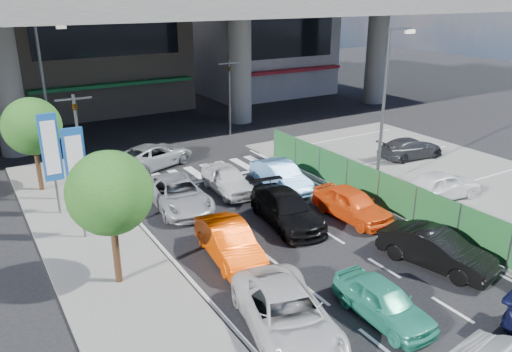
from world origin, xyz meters
TOP-DOWN VIEW (x-y plane):
  - ground at (0.00, 0.00)m, footprint 120.00×120.00m
  - parking_lot at (11.00, 2.00)m, footprint 12.00×28.00m
  - sidewalk_left at (-7.00, 4.00)m, footprint 4.00×30.00m
  - fence_run at (5.30, 1.00)m, footprint 0.16×22.00m
  - expressway at (0.00, 22.00)m, footprint 64.00×14.00m
  - building_center at (0.00, 32.97)m, footprint 14.00×10.90m
  - building_east at (16.00, 31.97)m, footprint 12.00×10.90m
  - traffic_light_left at (-6.20, 12.00)m, footprint 1.60×1.24m
  - traffic_light_right at (5.50, 19.00)m, footprint 1.60×1.24m
  - street_lamp_right at (7.17, 6.00)m, footprint 1.65×0.22m
  - street_lamp_left at (-6.33, 18.00)m, footprint 1.65×0.22m
  - signboard_near at (-7.20, 7.99)m, footprint 0.80×0.14m
  - signboard_far at (-7.60, 10.99)m, footprint 0.80×0.14m
  - tree_near at (-7.00, 4.00)m, footprint 2.80×2.80m
  - tree_far at (-7.80, 14.50)m, footprint 2.80×2.80m
  - sedan_white_mid_left at (-3.60, -1.25)m, footprint 3.44×5.38m
  - taxi_teal_mid at (-0.63, -2.14)m, footprint 1.51×3.62m
  - hatch_black_mid_right at (3.29, -0.84)m, footprint 2.42×4.42m
  - taxi_orange_left at (-2.90, 3.57)m, footprint 1.94×4.33m
  - sedan_black_mid at (0.70, 5.00)m, footprint 2.56×4.97m
  - taxi_orange_right at (3.48, 3.93)m, footprint 1.77×4.10m
  - wagon_silver_front_left at (-2.67, 9.01)m, footprint 2.61×5.04m
  - sedan_white_front_mid at (0.25, 9.56)m, footprint 1.81×4.05m
  - kei_truck_front_right at (2.77, 8.54)m, footprint 1.66×4.25m
  - crossing_wagon_silver at (-1.57, 15.21)m, footprint 5.38×3.85m
  - parked_sedan_white at (8.64, 3.34)m, footprint 4.25×2.15m
  - parked_sedan_dgrey at (12.22, 8.56)m, footprint 4.37×2.14m
  - traffic_cone at (6.55, 3.16)m, footprint 0.34×0.34m

SIDE VIEW (x-z plane):
  - ground at x=0.00m, z-range 0.00..0.00m
  - parking_lot at x=11.00m, z-range 0.00..0.06m
  - sidewalk_left at x=-7.00m, z-range 0.00..0.12m
  - traffic_cone at x=6.55m, z-range 0.06..0.71m
  - taxi_teal_mid at x=-0.63m, z-range 0.00..1.23m
  - parked_sedan_dgrey at x=12.22m, z-range 0.06..1.28m
  - sedan_white_front_mid at x=0.25m, z-range 0.00..1.35m
  - wagon_silver_front_left at x=-2.67m, z-range 0.00..1.36m
  - crossing_wagon_silver at x=-1.57m, z-range 0.00..1.36m
  - sedan_white_mid_left at x=-3.60m, z-range 0.00..1.38m
  - hatch_black_mid_right at x=3.29m, z-range 0.00..1.38m
  - taxi_orange_left at x=-2.90m, z-range 0.00..1.38m
  - sedan_black_mid at x=0.70m, z-range 0.00..1.38m
  - taxi_orange_right at x=3.48m, z-range 0.00..1.38m
  - kei_truck_front_right at x=2.77m, z-range 0.00..1.38m
  - parked_sedan_white at x=8.64m, z-range 0.06..1.45m
  - fence_run at x=5.30m, z-range 0.00..1.80m
  - signboard_near at x=-7.20m, z-range 0.71..5.41m
  - signboard_far at x=-7.60m, z-range 0.71..5.41m
  - tree_near at x=-7.00m, z-range 0.99..5.79m
  - tree_far at x=-7.80m, z-range 0.99..5.79m
  - traffic_light_left at x=-6.20m, z-range 1.34..6.54m
  - traffic_light_right at x=5.50m, z-range 1.34..6.54m
  - street_lamp_right at x=7.17m, z-range 0.77..8.77m
  - street_lamp_left at x=-6.33m, z-range 0.77..8.77m
  - building_east at x=16.00m, z-range -0.01..11.99m
  - building_center at x=0.00m, z-range -0.01..14.99m
  - expressway at x=0.00m, z-range 3.39..14.14m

